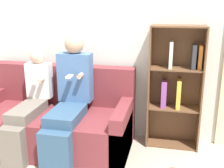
# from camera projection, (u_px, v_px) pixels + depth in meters

# --- Properties ---
(back_wall) EXTENTS (10.00, 0.06, 2.55)m
(back_wall) POSITION_uv_depth(u_px,v_px,m) (90.00, 35.00, 3.42)
(back_wall) COLOR silver
(back_wall) RESTS_ON ground_plane
(couch) EXTENTS (1.79, 0.89, 0.92)m
(couch) POSITION_uv_depth(u_px,v_px,m) (55.00, 121.00, 3.31)
(couch) COLOR maroon
(couch) RESTS_ON ground_plane
(adult_seated) EXTENTS (0.38, 0.83, 1.32)m
(adult_seated) POSITION_uv_depth(u_px,v_px,m) (69.00, 95.00, 3.06)
(adult_seated) COLOR #335170
(adult_seated) RESTS_ON ground_plane
(child_seated) EXTENTS (0.30, 0.82, 1.13)m
(child_seated) POSITION_uv_depth(u_px,v_px,m) (29.00, 103.00, 3.14)
(child_seated) COLOR #70665B
(child_seated) RESTS_ON ground_plane
(bookshelf) EXTENTS (0.60, 0.28, 1.42)m
(bookshelf) POSITION_uv_depth(u_px,v_px,m) (176.00, 85.00, 3.22)
(bookshelf) COLOR brown
(bookshelf) RESTS_ON ground_plane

